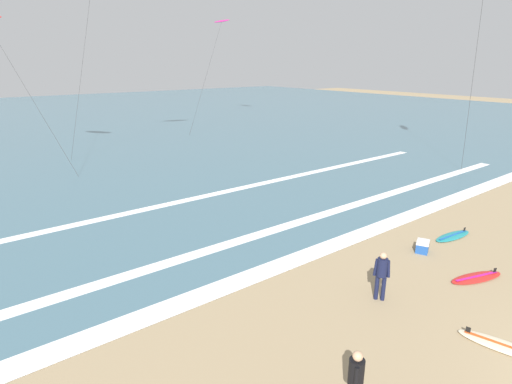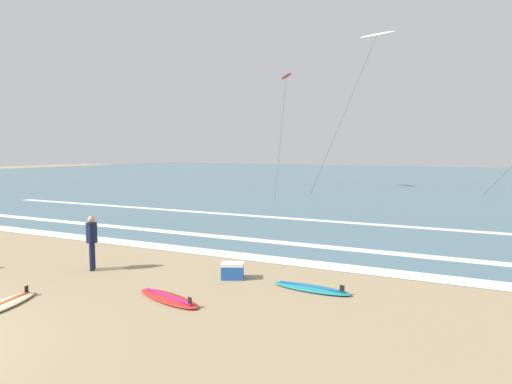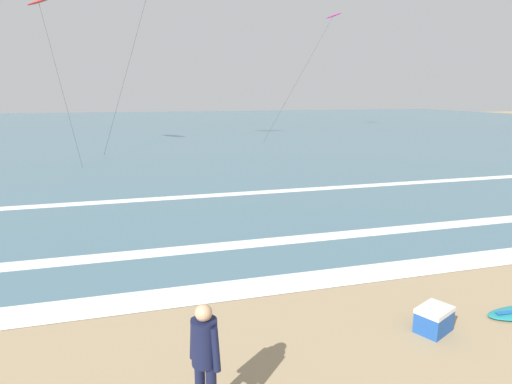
% 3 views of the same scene
% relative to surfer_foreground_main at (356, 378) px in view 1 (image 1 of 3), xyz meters
% --- Properties ---
extents(ocean_surface, '(140.00, 90.00, 0.01)m').
position_rel_surfer_foreground_main_xyz_m(ocean_surface, '(5.22, 50.48, -0.95)').
color(ocean_surface, '#476B7A').
rests_on(ocean_surface, ground).
extents(wave_foam_shoreline, '(48.43, 0.91, 0.01)m').
position_rel_surfer_foreground_main_xyz_m(wave_foam_shoreline, '(4.21, 5.88, -0.94)').
color(wave_foam_shoreline, white).
rests_on(wave_foam_shoreline, ocean_surface).
extents(wave_foam_mid_break, '(40.91, 0.62, 0.01)m').
position_rel_surfer_foreground_main_xyz_m(wave_foam_mid_break, '(4.50, 8.52, -0.94)').
color(wave_foam_mid_break, white).
rests_on(wave_foam_mid_break, ocean_surface).
extents(wave_foam_outer_break, '(38.46, 0.58, 0.01)m').
position_rel_surfer_foreground_main_xyz_m(wave_foam_outer_break, '(4.54, 14.45, -0.94)').
color(wave_foam_outer_break, white).
rests_on(wave_foam_outer_break, ocean_surface).
extents(surfer_foreground_main, '(0.45, 0.39, 1.60)m').
position_rel_surfer_foreground_main_xyz_m(surfer_foreground_main, '(0.00, 0.00, 0.00)').
color(surfer_foreground_main, black).
rests_on(surfer_foreground_main, ground).
extents(surfer_left_far, '(0.37, 0.47, 1.60)m').
position_rel_surfer_foreground_main_xyz_m(surfer_left_far, '(4.09, 2.36, 0.00)').
color(surfer_left_far, '#141938').
rests_on(surfer_left_far, ground).
extents(surfboard_foreground_flat, '(2.15, 0.80, 0.25)m').
position_rel_surfer_foreground_main_xyz_m(surfboard_foreground_flat, '(10.51, 3.38, -0.91)').
color(surfboard_foreground_flat, teal).
rests_on(surfboard_foreground_flat, ground).
extents(surfboard_left_pile, '(2.18, 1.20, 0.25)m').
position_rel_surfer_foreground_main_xyz_m(surfboard_left_pile, '(7.78, 1.11, -0.91)').
color(surfboard_left_pile, red).
rests_on(surfboard_left_pile, ground).
extents(surfboard_right_spare, '(1.13, 2.18, 0.25)m').
position_rel_surfer_foreground_main_xyz_m(surfboard_right_spare, '(4.74, -0.96, -0.91)').
color(surfboard_right_spare, beige).
rests_on(surfboard_right_spare, ground).
extents(kite_magenta_low_near, '(11.00, 11.40, 12.13)m').
position_rel_surfer_foreground_main_xyz_m(kite_magenta_low_near, '(24.27, 42.05, 10.85)').
color(kite_magenta_low_near, '#CC2384').
rests_on(kite_magenta_low_near, ground).
extents(cooler_box, '(0.75, 0.67, 0.44)m').
position_rel_surfer_foreground_main_xyz_m(cooler_box, '(8.21, 3.40, -0.74)').
color(cooler_box, '#1E4C9E').
rests_on(cooler_box, ground).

